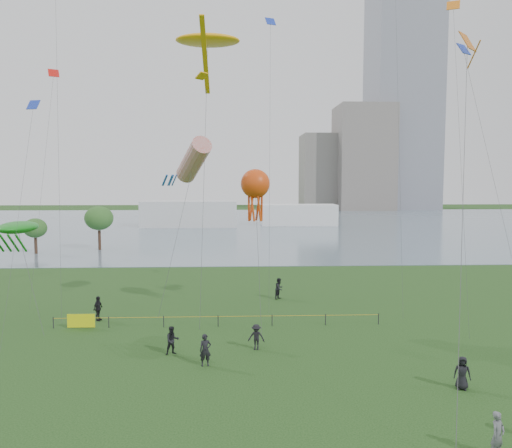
{
  "coord_description": "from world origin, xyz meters",
  "views": [
    {
      "loc": [
        -1.32,
        -21.63,
        10.77
      ],
      "look_at": [
        0.0,
        10.0,
        8.0
      ],
      "focal_mm": 35.0,
      "sensor_mm": 36.0,
      "label": 1
    }
  ],
  "objects_px": {
    "fence": "(135,320)",
    "kite_stingray": "(208,41)",
    "kite_octopus": "(255,185)",
    "kite_flyer": "(498,435)"
  },
  "relations": [
    {
      "from": "kite_flyer",
      "to": "kite_octopus",
      "type": "distance_m",
      "value": 24.09
    },
    {
      "from": "kite_flyer",
      "to": "kite_stingray",
      "type": "bearing_deg",
      "value": 86.73
    },
    {
      "from": "fence",
      "to": "kite_stingray",
      "type": "bearing_deg",
      "value": 49.89
    },
    {
      "from": "kite_octopus",
      "to": "fence",
      "type": "bearing_deg",
      "value": -150.06
    },
    {
      "from": "fence",
      "to": "kite_flyer",
      "type": "distance_m",
      "value": 25.16
    },
    {
      "from": "kite_flyer",
      "to": "kite_stingray",
      "type": "height_order",
      "value": "kite_stingray"
    },
    {
      "from": "fence",
      "to": "kite_stingray",
      "type": "xyz_separation_m",
      "value": [
        5.2,
        6.17,
        21.67
      ]
    },
    {
      "from": "kite_stingray",
      "to": "kite_octopus",
      "type": "relative_size",
      "value": 1.95
    },
    {
      "from": "kite_octopus",
      "to": "kite_stingray",
      "type": "bearing_deg",
      "value": 149.96
    },
    {
      "from": "fence",
      "to": "kite_stingray",
      "type": "distance_m",
      "value": 23.12
    }
  ]
}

